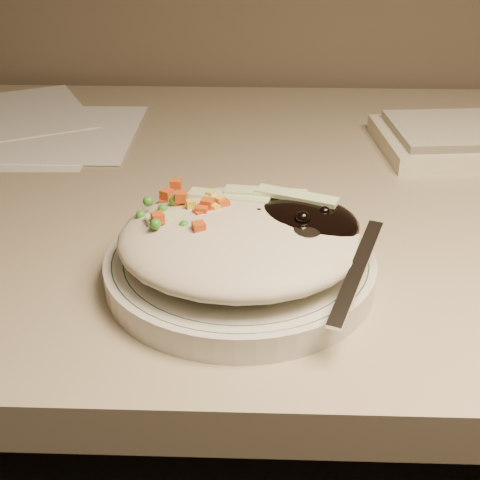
{
  "coord_description": "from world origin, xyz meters",
  "views": [
    {
      "loc": [
        -0.07,
        0.72,
        1.03
      ],
      "look_at": [
        -0.09,
        1.18,
        0.78
      ],
      "focal_mm": 50.0,
      "sensor_mm": 36.0,
      "label": 1
    }
  ],
  "objects": [
    {
      "name": "plate",
      "position": [
        -0.09,
        1.18,
        0.75
      ],
      "size": [
        0.22,
        0.22,
        0.02
      ],
      "primitive_type": "cylinder",
      "color": "silver",
      "rests_on": "desk"
    },
    {
      "name": "desk",
      "position": [
        0.0,
        1.38,
        0.54
      ],
      "size": [
        1.4,
        0.7,
        0.74
      ],
      "color": "gray",
      "rests_on": "ground"
    },
    {
      "name": "meal",
      "position": [
        -0.09,
        1.18,
        0.78
      ],
      "size": [
        0.21,
        0.19,
        0.05
      ],
      "color": "#BBB398",
      "rests_on": "plate"
    },
    {
      "name": "plate_rim",
      "position": [
        -0.09,
        1.18,
        0.76
      ],
      "size": [
        0.21,
        0.21,
        0.0
      ],
      "color": "#144723",
      "rests_on": "plate"
    }
  ]
}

